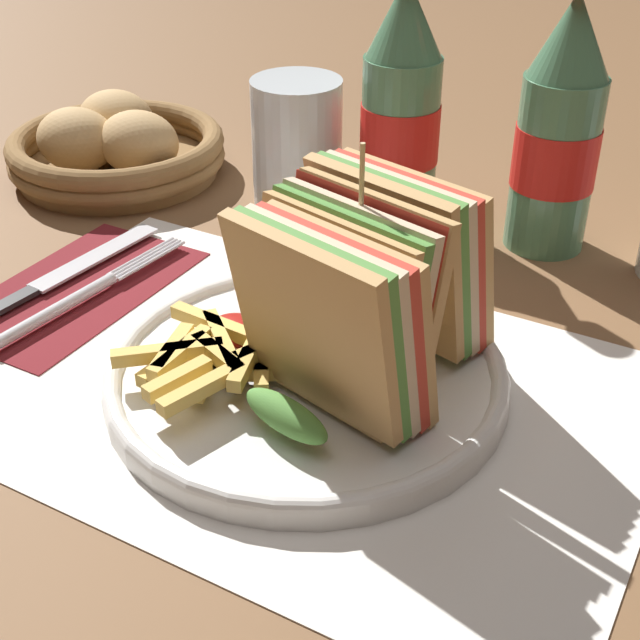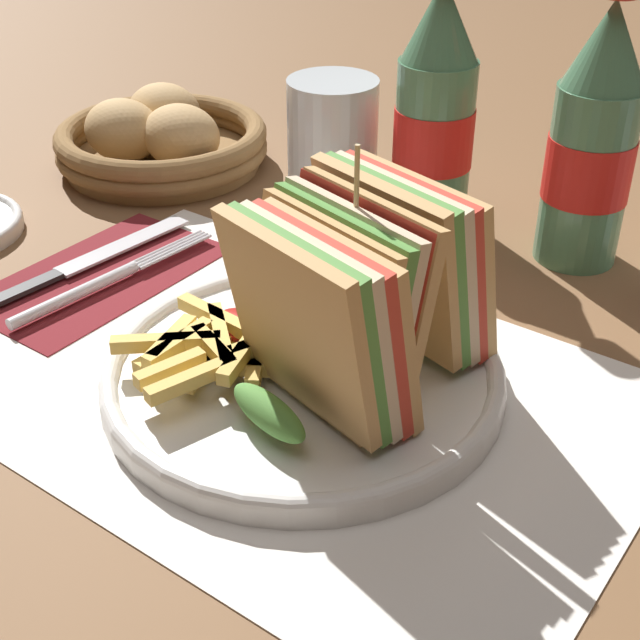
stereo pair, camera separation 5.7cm
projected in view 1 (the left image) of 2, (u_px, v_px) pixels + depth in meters
The scene contains 13 objects.
ground_plane at pixel (315, 378), 0.58m from camera, with size 4.00×4.00×0.00m, color brown.
placemat at pixel (283, 386), 0.57m from camera, with size 0.46×0.31×0.00m.
plate_main at pixel (305, 374), 0.57m from camera, with size 0.26×0.26×0.02m.
club_sandwich at pixel (359, 293), 0.53m from camera, with size 0.13×0.19×0.15m.
fries_pile at pixel (214, 357), 0.55m from camera, with size 0.11×0.11×0.02m.
ketchup_blob at pixel (238, 330), 0.58m from camera, with size 0.04×0.04×0.01m.
napkin at pixel (76, 289), 0.68m from camera, with size 0.11×0.19×0.00m.
fork at pixel (76, 298), 0.65m from camera, with size 0.03×0.19×0.01m.
knife at pixel (53, 279), 0.68m from camera, with size 0.03×0.21×0.00m.
coke_bottle_near at pixel (401, 109), 0.74m from camera, with size 0.07×0.07×0.23m.
coke_bottle_far at pixel (559, 132), 0.69m from camera, with size 0.07×0.07×0.23m.
glass_far at pixel (297, 144), 0.78m from camera, with size 0.08×0.08×0.11m.
bread_basket at pixel (115, 147), 0.85m from camera, with size 0.21×0.21×0.07m.
Camera 1 is at (0.23, -0.41, 0.35)m, focal length 50.00 mm.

